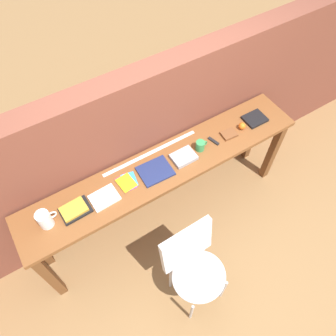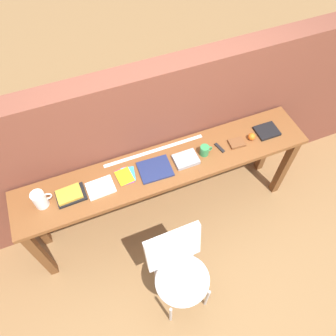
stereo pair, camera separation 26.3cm
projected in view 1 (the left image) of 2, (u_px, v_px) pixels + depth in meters
ground_plane at (181, 237)px, 3.26m from camera, size 40.00×40.00×0.00m
brick_wall_back at (145, 144)px, 2.91m from camera, size 6.00×0.20×1.59m
sideboard at (165, 175)px, 2.79m from camera, size 2.50×0.44×0.88m
chair_white_moulded at (194, 266)px, 2.56m from camera, size 0.45×0.46×0.89m
pitcher_white at (45, 219)px, 2.32m from camera, size 0.14×0.10×0.18m
book_stack_leftmost at (75, 210)px, 2.42m from camera, size 0.23×0.17×0.04m
magazine_cycling at (104, 198)px, 2.50m from camera, size 0.22×0.17×0.02m
pamphlet_pile_colourful at (127, 182)px, 2.58m from camera, size 0.16×0.17×0.01m
book_open_centre at (155, 171)px, 2.64m from camera, size 0.27×0.23×0.02m
book_grey_hardcover at (184, 157)px, 2.70m from camera, size 0.20×0.15×0.04m
mug at (200, 146)px, 2.74m from camera, size 0.11×0.08×0.09m
multitool_folded at (214, 141)px, 2.81m from camera, size 0.05×0.11×0.02m
leather_journal_brown at (229, 134)px, 2.85m from camera, size 0.14×0.11×0.02m
sports_ball_small at (242, 126)px, 2.88m from camera, size 0.06×0.06×0.06m
book_repair_rightmost at (255, 119)px, 2.96m from camera, size 0.20×0.17×0.02m
ruler_metal_back_edge at (150, 153)px, 2.75m from camera, size 0.88×0.03×0.00m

